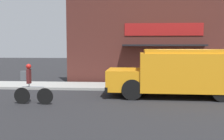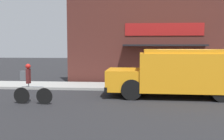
% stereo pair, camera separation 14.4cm
% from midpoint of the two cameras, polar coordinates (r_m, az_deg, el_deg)
% --- Properties ---
extents(ground_plane, '(70.00, 70.00, 0.00)m').
position_cam_midpoint_polar(ground_plane, '(13.76, 14.67, -4.59)').
color(ground_plane, '#232326').
extents(sidewalk, '(28.00, 2.25, 0.13)m').
position_cam_midpoint_polar(sidewalk, '(14.85, 13.89, -3.60)').
color(sidewalk, '#999993').
rests_on(sidewalk, ground_plane).
extents(storefront, '(13.07, 0.89, 5.30)m').
position_cam_midpoint_polar(storefront, '(16.14, 13.12, 6.34)').
color(storefront, '#4C231E').
rests_on(storefront, ground_plane).
extents(school_bus, '(6.12, 2.72, 2.16)m').
position_cam_midpoint_polar(school_bus, '(12.26, 14.48, -0.44)').
color(school_bus, orange).
rests_on(school_bus, ground_plane).
extents(cyclist, '(1.62, 0.21, 1.61)m').
position_cam_midpoint_polar(cyclist, '(10.92, -17.73, -3.09)').
color(cyclist, black).
rests_on(cyclist, ground_plane).
extents(trash_bin, '(0.55, 0.55, 0.90)m').
position_cam_midpoint_polar(trash_bin, '(14.49, 0.78, -1.59)').
color(trash_bin, slate).
rests_on(trash_bin, sidewalk).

